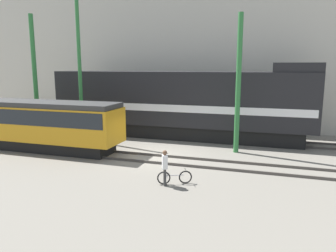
{
  "coord_description": "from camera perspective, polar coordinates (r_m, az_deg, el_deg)",
  "views": [
    {
      "loc": [
        6.4,
        -17.49,
        5.22
      ],
      "look_at": [
        0.67,
        0.3,
        1.8
      ],
      "focal_mm": 35.0,
      "sensor_mm": 36.0,
      "label": 1
    }
  ],
  "objects": [
    {
      "name": "ground_plane",
      "position": [
        19.34,
        -2.17,
        -5.29
      ],
      "size": [
        120.0,
        120.0,
        0.0
      ],
      "primitive_type": "plane",
      "color": "slate"
    },
    {
      "name": "track_near",
      "position": [
        18.69,
        -2.92,
        -5.64
      ],
      "size": [
        60.0,
        1.5,
        0.14
      ],
      "color": "#47423D",
      "rests_on": "ground"
    },
    {
      "name": "track_far",
      "position": [
        24.45,
        2.27,
        -1.8
      ],
      "size": [
        60.0,
        1.51,
        0.14
      ],
      "color": "#47423D",
      "rests_on": "ground"
    },
    {
      "name": "building_backdrop",
      "position": [
        30.81,
        5.99,
        12.5
      ],
      "size": [
        45.66,
        6.0,
        12.8
      ],
      "color": "beige",
      "rests_on": "ground"
    },
    {
      "name": "freight_locomotive",
      "position": [
        24.08,
        2.12,
        3.97
      ],
      "size": [
        19.01,
        3.04,
        5.44
      ],
      "color": "black",
      "rests_on": "ground"
    },
    {
      "name": "streetcar",
      "position": [
        21.67,
        -20.19,
        0.54
      ],
      "size": [
        9.45,
        2.54,
        3.08
      ],
      "color": "black",
      "rests_on": "ground"
    },
    {
      "name": "bicycle",
      "position": [
        14.85,
        1.17,
        -8.94
      ],
      "size": [
        1.47,
        0.76,
        0.67
      ],
      "color": "black",
      "rests_on": "ground"
    },
    {
      "name": "person",
      "position": [
        14.46,
        -0.57,
        -6.7
      ],
      "size": [
        0.35,
        0.42,
        1.61
      ],
      "color": "#333333",
      "rests_on": "ground"
    },
    {
      "name": "utility_pole_left",
      "position": [
        25.93,
        -22.16,
        7.87
      ],
      "size": [
        0.32,
        0.32,
        8.86
      ],
      "color": "#2D7238",
      "rests_on": "ground"
    },
    {
      "name": "utility_pole_center",
      "position": [
        23.68,
        -15.11,
        9.38
      ],
      "size": [
        0.25,
        0.25,
        9.91
      ],
      "color": "#2D7238",
      "rests_on": "ground"
    },
    {
      "name": "utility_pole_right",
      "position": [
        20.04,
        12.15,
        7.04
      ],
      "size": [
        0.31,
        0.31,
        8.27
      ],
      "color": "#2D7238",
      "rests_on": "ground"
    }
  ]
}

